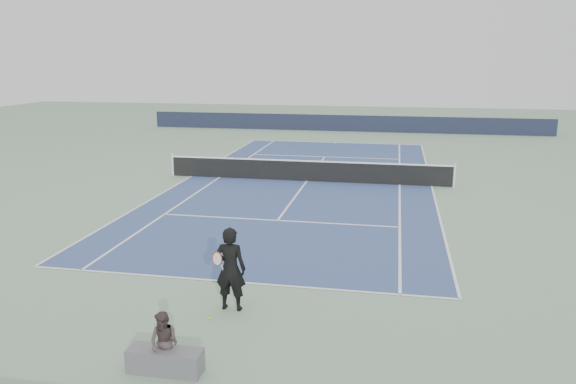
% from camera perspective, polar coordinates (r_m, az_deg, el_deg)
% --- Properties ---
extents(ground, '(80.00, 80.00, 0.00)m').
position_cam_1_polar(ground, '(25.34, 1.93, 1.10)').
color(ground, gray).
extents(court_surface, '(10.97, 23.77, 0.01)m').
position_cam_1_polar(court_surface, '(25.33, 1.93, 1.11)').
color(court_surface, '#33497A').
rests_on(court_surface, ground).
extents(tennis_net, '(12.90, 0.10, 1.07)m').
position_cam_1_polar(tennis_net, '(25.23, 1.94, 2.22)').
color(tennis_net, silver).
rests_on(tennis_net, ground).
extents(windscreen_far, '(30.00, 0.25, 1.20)m').
position_cam_1_polar(windscreen_far, '(42.78, 5.73, 6.97)').
color(windscreen_far, black).
rests_on(windscreen_far, ground).
extents(tennis_player, '(0.81, 0.52, 1.90)m').
position_cam_1_polar(tennis_player, '(12.46, -5.88, -7.76)').
color(tennis_player, black).
rests_on(tennis_player, ground).
extents(tennis_ball, '(0.06, 0.06, 0.06)m').
position_cam_1_polar(tennis_ball, '(12.40, -8.03, -12.57)').
color(tennis_ball, yellow).
rests_on(tennis_ball, ground).
extents(spectator_bench, '(1.40, 0.69, 1.15)m').
position_cam_1_polar(spectator_bench, '(10.54, -12.43, -15.54)').
color(spectator_bench, '#5C5B60').
rests_on(spectator_bench, ground).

